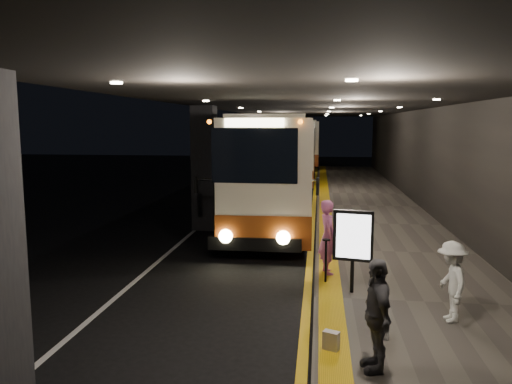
# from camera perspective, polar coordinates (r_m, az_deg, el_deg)

# --- Properties ---
(ground) EXTENTS (90.00, 90.00, 0.00)m
(ground) POSITION_cam_1_polar(r_m,az_deg,el_deg) (14.10, -3.51, -7.71)
(ground) COLOR black
(lane_line_white) EXTENTS (0.12, 50.00, 0.01)m
(lane_line_white) POSITION_cam_1_polar(r_m,az_deg,el_deg) (19.23, -6.01, -3.53)
(lane_line_white) COLOR silver
(lane_line_white) RESTS_ON ground
(kerb_stripe_yellow) EXTENTS (0.18, 50.00, 0.01)m
(kerb_stripe_yellow) POSITION_cam_1_polar(r_m,az_deg,el_deg) (18.73, 6.47, -3.84)
(kerb_stripe_yellow) COLOR gold
(kerb_stripe_yellow) RESTS_ON ground
(sidewalk) EXTENTS (4.50, 50.00, 0.15)m
(sidewalk) POSITION_cam_1_polar(r_m,az_deg,el_deg) (18.84, 13.80, -3.73)
(sidewalk) COLOR #514C44
(sidewalk) RESTS_ON ground
(tactile_strip) EXTENTS (0.50, 50.00, 0.01)m
(tactile_strip) POSITION_cam_1_polar(r_m,az_deg,el_deg) (18.70, 8.01, -3.42)
(tactile_strip) COLOR gold
(tactile_strip) RESTS_ON sidewalk
(terminal_wall) EXTENTS (0.10, 50.00, 6.00)m
(terminal_wall) POSITION_cam_1_polar(r_m,az_deg,el_deg) (18.89, 20.91, 4.96)
(terminal_wall) COLOR black
(terminal_wall) RESTS_ON ground
(support_columns) EXTENTS (0.80, 24.80, 4.40)m
(support_columns) POSITION_cam_1_polar(r_m,az_deg,el_deg) (17.89, -5.91, 2.73)
(support_columns) COLOR black
(support_columns) RESTS_ON ground
(canopy) EXTENTS (9.00, 50.00, 0.40)m
(canopy) POSITION_cam_1_polar(r_m,az_deg,el_deg) (18.37, 7.17, 10.33)
(canopy) COLOR black
(canopy) RESTS_ON support_columns
(coach_main) EXTENTS (3.05, 12.66, 3.92)m
(coach_main) POSITION_cam_1_polar(r_m,az_deg,el_deg) (19.27, 2.19, 2.18)
(coach_main) COLOR beige
(coach_main) RESTS_ON ground
(coach_second) EXTENTS (2.62, 12.30, 3.87)m
(coach_second) POSITION_cam_1_polar(r_m,az_deg,el_deg) (32.36, 4.41, 4.38)
(coach_second) COLOR beige
(coach_second) RESTS_ON ground
(coach_third) EXTENTS (3.37, 12.75, 3.96)m
(coach_third) POSITION_cam_1_polar(r_m,az_deg,el_deg) (45.82, 5.09, 5.42)
(coach_third) COLOR beige
(coach_third) RESTS_ON ground
(passenger_boarding) EXTENTS (0.59, 0.75, 1.81)m
(passenger_boarding) POSITION_cam_1_polar(r_m,az_deg,el_deg) (12.21, 8.22, -5.11)
(passenger_boarding) COLOR #D764A5
(passenger_boarding) RESTS_ON sidewalk
(passenger_waiting_white) EXTENTS (0.50, 0.99, 1.50)m
(passenger_waiting_white) POSITION_cam_1_polar(r_m,az_deg,el_deg) (9.95, 21.44, -9.49)
(passenger_waiting_white) COLOR silver
(passenger_waiting_white) RESTS_ON sidewalk
(passenger_waiting_grey) EXTENTS (0.65, 1.06, 1.69)m
(passenger_waiting_grey) POSITION_cam_1_polar(r_m,az_deg,el_deg) (7.71, 13.61, -13.46)
(passenger_waiting_grey) COLOR #4C4B50
(passenger_waiting_grey) RESTS_ON sidewalk
(bag_polka) EXTENTS (0.29, 0.16, 0.34)m
(bag_polka) POSITION_cam_1_polar(r_m,az_deg,el_deg) (9.00, 14.04, -14.97)
(bag_polka) COLOR black
(bag_polka) RESTS_ON sidewalk
(bag_plain) EXTENTS (0.29, 0.23, 0.31)m
(bag_plain) POSITION_cam_1_polar(r_m,az_deg,el_deg) (8.44, 8.58, -16.47)
(bag_plain) COLOR beige
(bag_plain) RESTS_ON sidewalk
(info_sign) EXTENTS (0.85, 0.27, 1.80)m
(info_sign) POSITION_cam_1_polar(r_m,az_deg,el_deg) (10.87, 11.04, -5.12)
(info_sign) COLOR black
(info_sign) RESTS_ON sidewalk
(stanchion_post) EXTENTS (0.05, 0.05, 1.00)m
(stanchion_post) POSITION_cam_1_polar(r_m,az_deg,el_deg) (11.62, 7.98, -7.83)
(stanchion_post) COLOR black
(stanchion_post) RESTS_ON sidewalk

